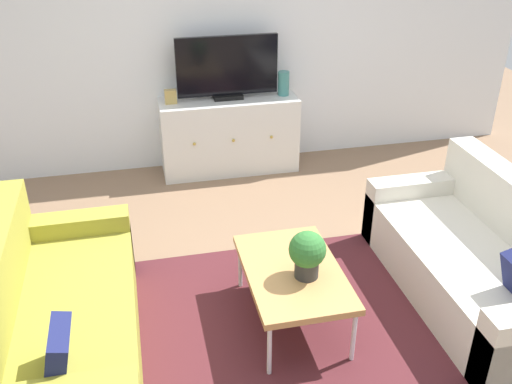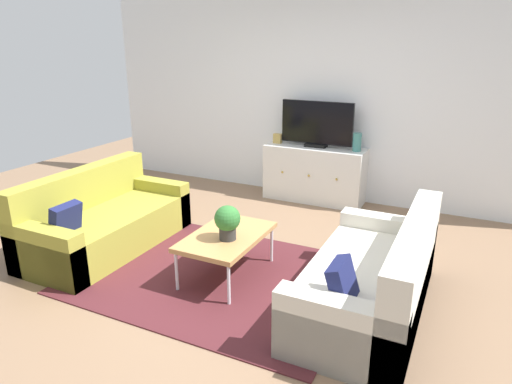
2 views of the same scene
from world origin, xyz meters
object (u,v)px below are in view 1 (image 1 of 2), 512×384
at_px(couch_left_side, 47,324).
at_px(coffee_table, 293,273).
at_px(potted_plant, 307,253).
at_px(mantel_clock, 171,97).
at_px(flat_screen_tv, 227,68).
at_px(couch_right_side, 484,262).
at_px(tv_console, 229,135).
at_px(glass_vase, 284,83).

bearing_deg(couch_left_side, coffee_table, 0.45).
height_order(coffee_table, potted_plant, potted_plant).
bearing_deg(couch_left_side, mantel_clock, 67.52).
bearing_deg(flat_screen_tv, mantel_clock, -177.90).
relative_size(couch_right_side, tv_console, 1.33).
bearing_deg(couch_right_side, potted_plant, -176.88).
distance_m(couch_right_side, coffee_table, 1.37).
xyz_separation_m(tv_console, glass_vase, (0.55, 0.00, 0.49)).
bearing_deg(potted_plant, couch_left_side, 177.40).
bearing_deg(coffee_table, couch_right_side, -0.49).
distance_m(tv_console, mantel_clock, 0.70).
relative_size(tv_console, mantel_clock, 10.25).
xyz_separation_m(couch_left_side, mantel_clock, (0.98, 2.37, 0.54)).
relative_size(tv_console, glass_vase, 5.70).
distance_m(coffee_table, tv_console, 2.36).
height_order(flat_screen_tv, glass_vase, flat_screen_tv).
bearing_deg(mantel_clock, coffee_table, -77.46).
xyz_separation_m(coffee_table, tv_console, (0.02, 2.36, -0.02)).
relative_size(couch_left_side, flat_screen_tv, 1.85).
distance_m(tv_console, flat_screen_tv, 0.67).
xyz_separation_m(couch_left_side, potted_plant, (1.57, -0.07, 0.32)).
distance_m(couch_left_side, couch_right_side, 2.88).
xyz_separation_m(couch_right_side, mantel_clock, (-1.89, 2.37, 0.54)).
relative_size(couch_right_side, coffee_table, 1.89).
bearing_deg(potted_plant, couch_right_side, 3.12).
bearing_deg(couch_right_side, glass_vase, 108.64).
bearing_deg(coffee_table, tv_console, 89.50).
distance_m(couch_left_side, flat_screen_tv, 2.94).
xyz_separation_m(couch_left_side, couch_right_side, (2.88, 0.00, 0.00)).
bearing_deg(flat_screen_tv, coffee_table, -90.49).
relative_size(couch_left_side, coffee_table, 1.89).
bearing_deg(coffee_table, mantel_clock, 102.54).
height_order(couch_right_side, glass_vase, glass_vase).
height_order(couch_right_side, mantel_clock, mantel_clock).
distance_m(couch_left_side, coffee_table, 1.51).
bearing_deg(glass_vase, coffee_table, -103.48).
bearing_deg(couch_left_side, glass_vase, 48.85).
bearing_deg(flat_screen_tv, tv_console, -90.00).
relative_size(coffee_table, flat_screen_tv, 0.98).
height_order(couch_right_side, coffee_table, couch_right_side).
bearing_deg(couch_right_side, coffee_table, 179.51).
relative_size(couch_left_side, couch_right_side, 1.00).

